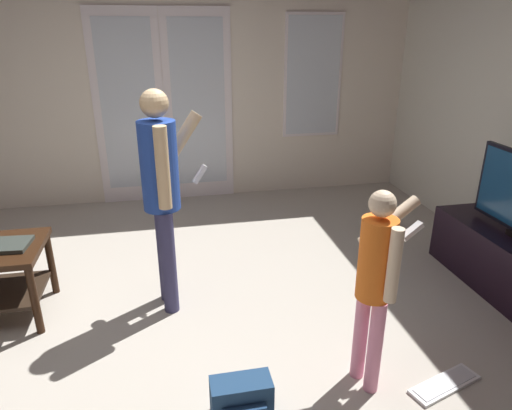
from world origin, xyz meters
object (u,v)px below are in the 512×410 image
Objects in this scene: loose_keyboard at (445,384)px; laptop_closed at (4,245)px; person_adult at (162,184)px; backpack at (242,400)px; person_child at (377,274)px.

loose_keyboard is 1.45× the size of laptop_closed.
laptop_closed is (-1.04, 0.07, -0.37)m from person_adult.
loose_keyboard is 2.81m from laptop_closed.
loose_keyboard is at bearing -0.65° from backpack.
person_child is 3.70× the size of backpack.
loose_keyboard is (1.45, -1.12, -0.89)m from person_adult.
person_adult is 3.28× the size of loose_keyboard.
person_child is 3.58× the size of laptop_closed.
person_child reaches higher than laptop_closed.
person_child reaches higher than backpack.
person_child is 2.47× the size of loose_keyboard.
person_adult is 1.40m from backpack.
person_adult is 2.04m from loose_keyboard.
laptop_closed is at bearing 154.43° from loose_keyboard.
person_adult is 1.10m from laptop_closed.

